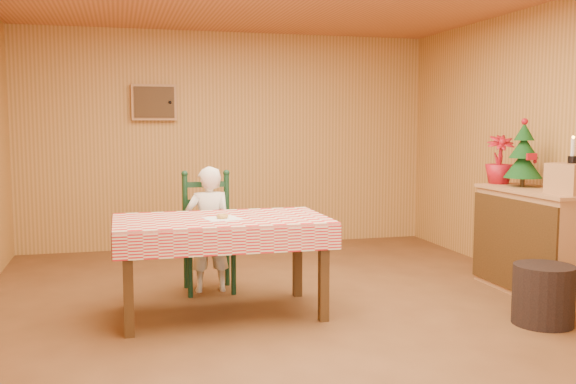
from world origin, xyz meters
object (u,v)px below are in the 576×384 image
at_px(ladder_chair, 208,235).
at_px(storage_bin, 543,295).
at_px(seated_child, 209,229).
at_px(christmas_tree, 523,156).
at_px(shelf_unit, 537,241).
at_px(dining_table, 221,228).
at_px(crate, 571,179).

bearing_deg(ladder_chair, storage_bin, -35.77).
relative_size(seated_child, christmas_tree, 1.81).
xyz_separation_m(shelf_unit, storage_bin, (-0.49, -0.78, -0.24)).
height_order(dining_table, storage_bin, dining_table).
relative_size(ladder_chair, christmas_tree, 1.74).
xyz_separation_m(crate, christmas_tree, (-0.00, 0.65, 0.16)).
xyz_separation_m(seated_child, christmas_tree, (2.79, -0.56, 0.65)).
height_order(ladder_chair, shelf_unit, ladder_chair).
relative_size(crate, christmas_tree, 0.48).
bearing_deg(storage_bin, dining_table, 159.36).
relative_size(dining_table, shelf_unit, 1.34).
height_order(seated_child, shelf_unit, seated_child).
distance_m(dining_table, crate, 2.86).
bearing_deg(crate, seated_child, 156.52).
xyz_separation_m(seated_child, crate, (2.79, -1.21, 0.49)).
relative_size(dining_table, ladder_chair, 1.53).
bearing_deg(crate, storage_bin, -142.98).
distance_m(crate, storage_bin, 1.04).
xyz_separation_m(ladder_chair, crate, (2.79, -1.27, 0.55)).
bearing_deg(shelf_unit, christmas_tree, 88.02).
xyz_separation_m(shelf_unit, crate, (0.01, -0.40, 0.59)).
xyz_separation_m(ladder_chair, shelf_unit, (2.78, -0.87, -0.04)).
relative_size(dining_table, seated_child, 1.47).
bearing_deg(seated_child, christmas_tree, 168.59).
height_order(christmas_tree, storage_bin, christmas_tree).
height_order(dining_table, ladder_chair, ladder_chair).
bearing_deg(dining_table, storage_bin, -20.64).
bearing_deg(crate, ladder_chair, 155.54).
distance_m(ladder_chair, seated_child, 0.08).
distance_m(dining_table, seated_child, 0.74).
distance_m(seated_child, christmas_tree, 2.92).
xyz_separation_m(crate, storage_bin, (-0.50, -0.38, -0.83)).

